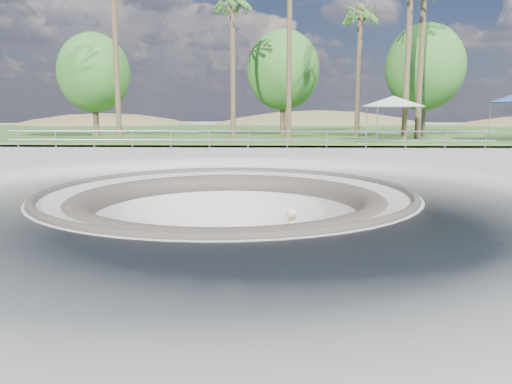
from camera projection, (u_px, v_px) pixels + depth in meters
ground at (227, 192)px, 13.79m from camera, size 180.00×180.00×0.00m
skate_bowl at (228, 256)px, 14.09m from camera, size 14.00×14.00×4.10m
grass_strip at (259, 131)px, 47.28m from camera, size 180.00×36.00×0.12m
distant_hills at (290, 175)px, 71.19m from camera, size 103.20×45.00×28.60m
safety_railing at (248, 140)px, 25.51m from camera, size 25.00×0.06×1.03m
skateboard at (292, 271)px, 12.74m from camera, size 0.94×0.41×0.09m
skater at (293, 240)px, 12.61m from camera, size 0.45×0.63×1.61m
canopy_white at (393, 102)px, 31.28m from camera, size 5.59×5.59×2.83m
palm_b at (232, 5)px, 34.23m from camera, size 2.60×2.60×10.61m
palm_d at (360, 16)px, 35.14m from camera, size 2.60×2.60×9.93m
bushy_tree_left at (94, 73)px, 37.41m from camera, size 5.40×4.91×7.78m
bushy_tree_mid at (283, 70)px, 40.20m from camera, size 5.87×5.33×8.46m
bushy_tree_right at (425, 67)px, 36.51m from camera, size 5.77×5.24×8.32m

